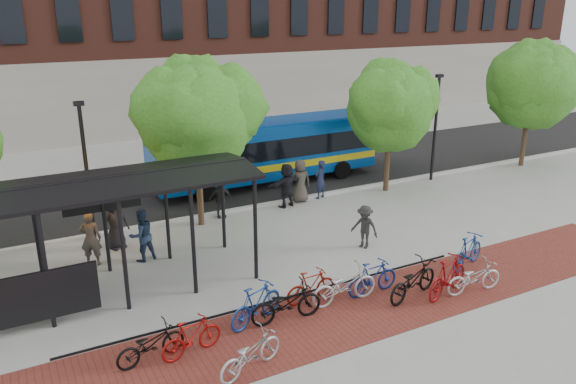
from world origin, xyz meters
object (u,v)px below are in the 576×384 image
bike_7 (373,278)px  bike_10 (474,277)px  bike_4 (286,303)px  pedestrian_5 (287,185)px  lamp_post_right (435,125)px  bus (266,148)px  bus_shelter (67,202)px  pedestrian_2 (142,235)px  bike_0 (150,344)px  pedestrian_1 (91,238)px  bike_11 (468,251)px  pedestrian_0 (115,222)px  bike_2 (250,353)px  bike_3 (256,304)px  tree_b (198,112)px  bike_1 (192,337)px  bike_6 (344,285)px  bike_5 (311,286)px  pedestrian_4 (220,199)px  tree_c (391,103)px  pedestrian_9 (365,227)px  bike_8 (413,280)px  pedestrian_7 (320,179)px  bike_9 (448,276)px  tree_d (533,81)px

bike_7 → bike_10: bike_7 is taller
bike_4 → pedestrian_5: (4.25, 8.04, 0.41)m
lamp_post_right → pedestrian_5: 8.28m
bus → bike_4: (-4.97, -11.49, -1.18)m
bus_shelter → pedestrian_2: 3.50m
bike_0 → pedestrian_1: size_ratio=0.93×
bike_7 → bike_11: 3.81m
bike_0 → pedestrian_0: (0.68, 7.16, 0.50)m
bike_2 → bike_3: (1.02, 1.86, 0.08)m
tree_b → bike_1: (-3.21, -8.16, -3.96)m
bike_4 → pedestrian_5: size_ratio=1.08×
lamp_post_right → bike_6: (-10.39, -8.02, -2.20)m
bike_6 → pedestrian_5: 8.28m
bike_5 → bike_4: bearing=115.0°
bus → bike_4: 12.58m
bus → pedestrian_2: bus is taller
pedestrian_4 → tree_c: bearing=6.1°
pedestrian_9 → bike_3: bearing=-91.6°
tree_b → bike_4: tree_b is taller
bike_8 → pedestrian_4: (-2.59, 8.78, 0.23)m
pedestrian_5 → pedestrian_7: pedestrian_5 is taller
bike_5 → pedestrian_4: bearing=-4.4°
bike_9 → lamp_post_right: bearing=-56.5°
bike_7 → pedestrian_5: pedestrian_5 is taller
bus_shelter → bike_4: size_ratio=5.15×
bike_5 → pedestrian_2: size_ratio=0.90×
bike_10 → tree_d: bearing=-48.1°
tree_d → bike_0: bearing=-160.3°
bike_8 → bike_4: bearing=66.4°
pedestrian_1 → pedestrian_9: size_ratio=1.20×
lamp_post_right → bike_2: size_ratio=2.71×
bike_8 → bike_9: (1.01, -0.37, 0.05)m
lamp_post_right → pedestrian_5: bearing=-179.5°
pedestrian_9 → bike_8: bearing=-40.8°
bike_4 → pedestrian_4: bearing=-5.0°
bus_shelter → bike_1: (2.02, -4.33, -2.50)m
bike_10 → pedestrian_0: size_ratio=0.98×
tree_b → lamp_post_right: bearing=1.2°
tree_b → bike_8: size_ratio=3.05×
bike_1 → bike_4: bearing=-94.8°
bus → bike_0: size_ratio=6.31×
tree_d → pedestrian_1: (-22.49, -1.78, -3.52)m
tree_c → pedestrian_2: 12.52m
bus → pedestrian_5: size_ratio=5.85×
pedestrian_2 → pedestrian_4: bearing=-160.3°
tree_b → pedestrian_5: bearing=2.7°
bike_1 → bike_10: bearing=-107.0°
bike_1 → pedestrian_9: pedestrian_9 is taller
lamp_post_right → bike_1: bearing=-150.9°
bus_shelter → bike_3: bearing=-42.8°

